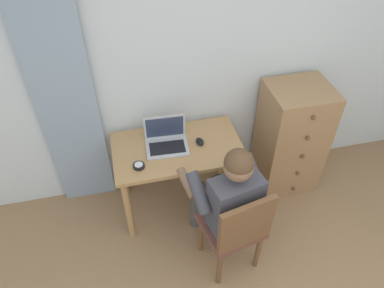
{
  "coord_description": "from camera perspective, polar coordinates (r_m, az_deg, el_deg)",
  "views": [
    {
      "loc": [
        -0.79,
        -0.35,
        2.75
      ],
      "look_at": [
        -0.31,
        1.72,
        0.82
      ],
      "focal_mm": 34.23,
      "sensor_mm": 36.0,
      "label": 1
    }
  ],
  "objects": [
    {
      "name": "computer_mouse",
      "position": [
        3.02,
        1.23,
        0.37
      ],
      "size": [
        0.07,
        0.11,
        0.03
      ],
      "primitive_type": "ellipsoid",
      "rotation": [
        0.0,
        0.0,
        0.09
      ],
      "color": "black",
      "rests_on": "desk"
    },
    {
      "name": "curtain_panel",
      "position": [
        3.01,
        -19.06,
        6.24
      ],
      "size": [
        0.46,
        0.03,
        2.18
      ],
      "primitive_type": "cube",
      "color": "#8EA3B7",
      "rests_on": "ground_plane"
    },
    {
      "name": "laptop",
      "position": [
        2.98,
        -4.02,
        0.57
      ],
      "size": [
        0.35,
        0.27,
        0.24
      ],
      "color": "#B7BABF",
      "rests_on": "desk"
    },
    {
      "name": "dresser",
      "position": [
        3.47,
        15.08,
        0.93
      ],
      "size": [
        0.53,
        0.51,
        1.07
      ],
      "color": "#9E754C",
      "rests_on": "ground_plane"
    },
    {
      "name": "person_seated",
      "position": [
        2.71,
        5.34,
        -7.81
      ],
      "size": [
        0.61,
        0.64,
        1.2
      ],
      "color": "#4C4C4C",
      "rests_on": "ground_plane"
    },
    {
      "name": "chair",
      "position": [
        2.76,
        6.89,
        -12.89
      ],
      "size": [
        0.49,
        0.48,
        0.89
      ],
      "color": "brown",
      "rests_on": "ground_plane"
    },
    {
      "name": "desk_clock",
      "position": [
        2.85,
        -8.28,
        -3.39
      ],
      "size": [
        0.09,
        0.09,
        0.03
      ],
      "color": "black",
      "rests_on": "desk"
    },
    {
      "name": "wall_back",
      "position": [
        3.06,
        3.71,
        12.84
      ],
      "size": [
        4.8,
        0.05,
        2.5
      ],
      "primitive_type": "cube",
      "color": "silver",
      "rests_on": "ground_plane"
    },
    {
      "name": "desk",
      "position": [
        3.08,
        -2.24,
        -2.05
      ],
      "size": [
        1.06,
        0.61,
        0.72
      ],
      "color": "tan",
      "rests_on": "ground_plane"
    }
  ]
}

